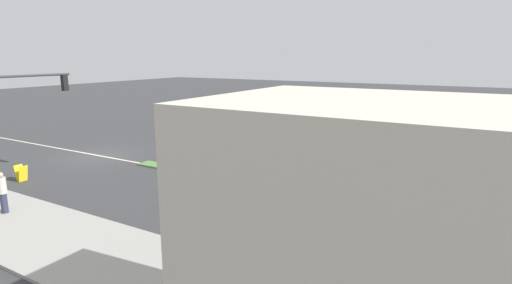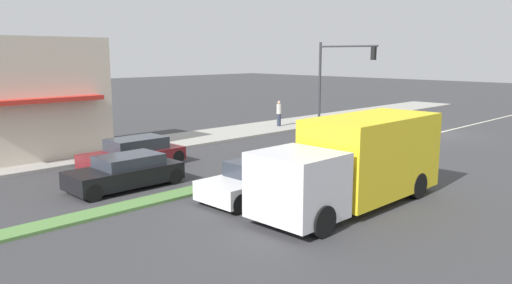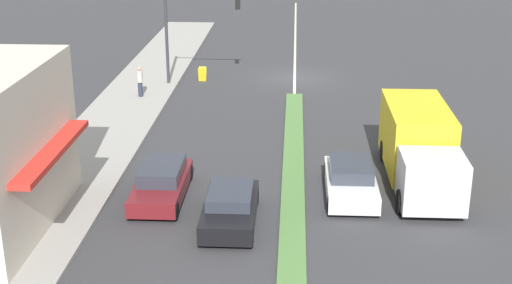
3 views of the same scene
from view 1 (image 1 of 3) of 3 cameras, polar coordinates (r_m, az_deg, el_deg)
ground_plane at (r=18.21m, az=17.07°, el=-8.81°), size 160.00×160.00×0.00m
lane_marking_center at (r=28.00m, az=-21.57°, el=-1.81°), size 0.16×60.00×0.01m
traffic_signal_main at (r=22.29m, az=-31.29°, el=4.08°), size 4.59×0.34×5.60m
pedestrian at (r=19.12m, az=-32.48°, el=-6.00°), size 0.34×0.34×1.71m
warning_aframe_sign at (r=24.00m, az=-30.50°, el=-3.86°), size 0.45×0.53×0.84m
delivery_truck at (r=22.88m, az=15.69°, el=-0.63°), size 2.44×7.50×2.87m
suv_black at (r=15.63m, az=24.15°, el=-10.55°), size 1.83×4.15×1.23m
sedan_maroon at (r=13.40m, az=13.86°, el=-13.54°), size 1.81×4.46×1.30m
van_white at (r=20.09m, az=18.12°, el=-4.99°), size 1.89×4.25×1.32m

